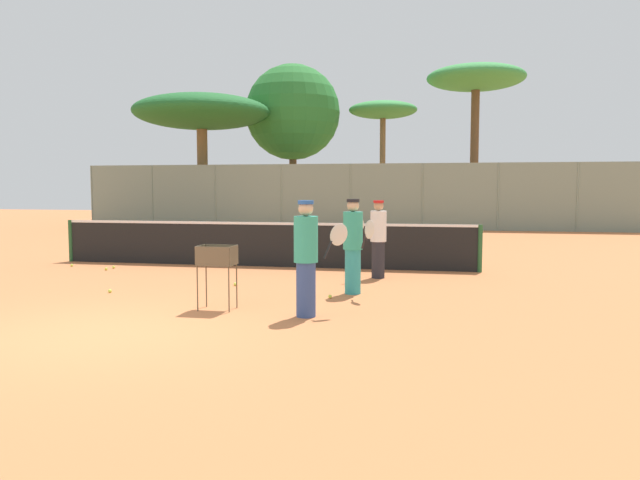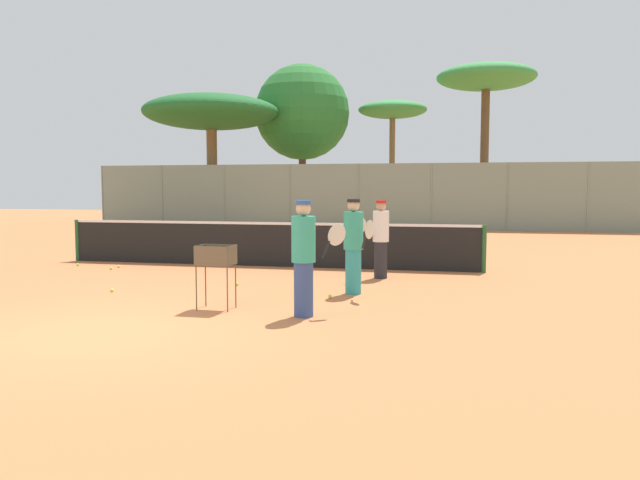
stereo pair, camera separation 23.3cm
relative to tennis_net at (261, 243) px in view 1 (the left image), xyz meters
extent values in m
plane|color=#C67242|center=(0.00, -7.08, -0.56)|extent=(80.00, 80.00, 0.00)
cylinder|color=#26592D|center=(-5.11, 0.00, -0.02)|extent=(0.10, 0.10, 1.07)
cylinder|color=#26592D|center=(5.11, 0.00, -0.02)|extent=(0.10, 0.10, 1.07)
cube|color=black|center=(0.00, 0.00, -0.05)|extent=(10.22, 0.01, 1.01)
cube|color=white|center=(0.00, 0.00, 0.48)|extent=(10.22, 0.02, 0.06)
cylinder|color=gray|center=(-13.08, 13.97, 0.93)|extent=(0.08, 0.08, 2.98)
cylinder|color=gray|center=(-9.81, 13.97, 0.93)|extent=(0.08, 0.08, 2.98)
cylinder|color=gray|center=(-6.54, 13.97, 0.93)|extent=(0.08, 0.08, 2.98)
cylinder|color=gray|center=(-3.27, 13.97, 0.93)|extent=(0.08, 0.08, 2.98)
cylinder|color=gray|center=(0.00, 13.97, 0.93)|extent=(0.08, 0.08, 2.98)
cylinder|color=gray|center=(3.27, 13.97, 0.93)|extent=(0.08, 0.08, 2.98)
cylinder|color=gray|center=(6.54, 13.97, 0.93)|extent=(0.08, 0.08, 2.98)
cylinder|color=gray|center=(9.81, 13.97, 0.93)|extent=(0.08, 0.08, 2.98)
cube|color=gray|center=(0.00, 13.97, 0.93)|extent=(26.16, 0.01, 2.98)
cylinder|color=brown|center=(-7.97, 15.93, 1.87)|extent=(0.54, 0.54, 4.86)
ellipsoid|color=#1E6028|center=(-7.97, 15.93, 5.17)|extent=(6.94, 6.94, 1.74)
cylinder|color=brown|center=(0.89, 19.59, 2.24)|extent=(0.31, 0.31, 5.59)
ellipsoid|color=#388E42|center=(0.89, 19.59, 5.49)|extent=(3.67, 3.67, 0.92)
cylinder|color=brown|center=(5.71, 19.32, 2.90)|extent=(0.43, 0.43, 6.91)
ellipsoid|color=#388E42|center=(5.71, 19.32, 6.98)|extent=(5.04, 5.04, 1.26)
cylinder|color=brown|center=(-4.00, 19.16, 1.66)|extent=(0.40, 0.40, 4.44)
sphere|color=#28722D|center=(-4.00, 19.16, 5.43)|extent=(5.17, 5.17, 5.17)
cylinder|color=#334C8C|center=(2.35, -5.50, -0.15)|extent=(0.29, 0.29, 0.81)
cylinder|color=teal|center=(2.35, -5.50, 0.59)|extent=(0.35, 0.35, 0.68)
sphere|color=#DBB28C|center=(2.35, -5.50, 1.04)|extent=(0.22, 0.22, 0.22)
cylinder|color=#2659B2|center=(2.35, -5.50, 1.13)|extent=(0.23, 0.23, 0.05)
cylinder|color=black|center=(2.64, -5.29, 0.42)|extent=(0.14, 0.11, 0.27)
ellipsoid|color=silver|center=(2.79, -5.18, 0.64)|extent=(0.34, 0.26, 0.43)
cylinder|color=teal|center=(2.73, -3.39, -0.16)|extent=(0.28, 0.28, 0.80)
cylinder|color=teal|center=(2.73, -3.39, 0.58)|extent=(0.35, 0.35, 0.67)
sphere|color=#DBB28C|center=(2.73, -3.39, 1.02)|extent=(0.22, 0.22, 0.22)
cylinder|color=black|center=(2.73, -3.39, 1.11)|extent=(0.23, 0.23, 0.05)
cylinder|color=black|center=(2.96, -3.66, 0.41)|extent=(0.12, 0.13, 0.27)
ellipsoid|color=silver|center=(3.08, -3.80, 0.63)|extent=(0.28, 0.32, 0.43)
cylinder|color=#26262D|center=(2.97, -1.36, -0.17)|extent=(0.27, 0.27, 0.77)
cylinder|color=white|center=(2.97, -1.36, 0.53)|extent=(0.34, 0.34, 0.64)
sphere|color=tan|center=(2.97, -1.36, 0.96)|extent=(0.21, 0.21, 0.21)
cylinder|color=red|center=(2.97, -1.36, 1.05)|extent=(0.22, 0.22, 0.05)
cylinder|color=black|center=(2.72, -1.61, 0.37)|extent=(0.12, 0.12, 0.27)
ellipsoid|color=silver|center=(2.60, -1.73, 0.59)|extent=(0.30, 0.30, 0.43)
cylinder|color=brown|center=(0.62, -5.43, -0.21)|extent=(0.02, 0.02, 0.70)
cylinder|color=brown|center=(1.13, -5.43, -0.21)|extent=(0.02, 0.02, 0.70)
cylinder|color=brown|center=(0.62, -5.07, -0.21)|extent=(0.02, 0.02, 0.70)
cylinder|color=brown|center=(1.13, -5.07, -0.21)|extent=(0.02, 0.02, 0.70)
cube|color=brown|center=(0.88, -5.25, 0.15)|extent=(0.55, 0.40, 0.01)
cube|color=brown|center=(0.88, -5.45, 0.30)|extent=(0.55, 0.01, 0.30)
cube|color=brown|center=(0.88, -5.05, 0.30)|extent=(0.55, 0.01, 0.30)
cube|color=brown|center=(0.60, -5.25, 0.30)|extent=(0.01, 0.40, 0.30)
cube|color=brown|center=(1.15, -5.25, 0.30)|extent=(0.01, 0.40, 0.30)
sphere|color=#D1E54C|center=(1.02, -5.23, 0.19)|extent=(0.07, 0.07, 0.07)
sphere|color=#D1E54C|center=(1.07, -5.19, 0.19)|extent=(0.07, 0.07, 0.07)
sphere|color=#D1E54C|center=(0.80, -5.29, 0.19)|extent=(0.07, 0.07, 0.07)
sphere|color=#D1E54C|center=(0.79, -5.39, 0.19)|extent=(0.07, 0.07, 0.07)
sphere|color=#D1E54C|center=(0.90, -5.30, 0.19)|extent=(0.07, 0.07, 0.07)
sphere|color=#D1E54C|center=(1.06, -5.38, 0.19)|extent=(0.07, 0.07, 0.07)
sphere|color=#D1E54C|center=(0.94, -5.23, 0.19)|extent=(0.07, 0.07, 0.07)
sphere|color=#D1E54C|center=(0.73, -5.26, 0.19)|extent=(0.07, 0.07, 0.07)
sphere|color=#D1E54C|center=(0.88, -5.22, 0.24)|extent=(0.07, 0.07, 0.07)
sphere|color=#D1E54C|center=(1.09, -5.21, 0.24)|extent=(0.07, 0.07, 0.07)
sphere|color=#D1E54C|center=(1.07, -5.38, 0.19)|extent=(0.07, 0.07, 0.07)
sphere|color=#D1E54C|center=(-1.59, -4.18, -0.53)|extent=(0.07, 0.07, 0.07)
sphere|color=#D1E54C|center=(2.42, -3.93, -0.53)|extent=(0.07, 0.07, 0.07)
sphere|color=#D1E54C|center=(0.37, -2.96, -0.53)|extent=(0.07, 0.07, 0.07)
sphere|color=#D1E54C|center=(-3.31, -1.07, -0.53)|extent=(0.07, 0.07, 0.07)
sphere|color=#D1E54C|center=(-3.30, -1.41, -0.53)|extent=(0.07, 0.07, 0.07)
sphere|color=#D1E54C|center=(-4.47, -0.96, -0.53)|extent=(0.07, 0.07, 0.07)
cube|color=white|center=(-2.88, 17.64, -0.11)|extent=(4.20, 1.70, 0.90)
cube|color=#33383D|center=(-3.08, 17.64, 0.69)|extent=(2.20, 1.50, 0.70)
camera|label=1|loc=(4.38, -14.35, 1.35)|focal=35.00mm
camera|label=2|loc=(4.60, -14.30, 1.35)|focal=35.00mm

